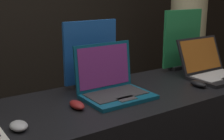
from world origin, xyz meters
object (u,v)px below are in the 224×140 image
laptop_middle (112,84)px  promo_stand_back (182,41)px  mouse_back (198,84)px  mouse_front (19,126)px  promo_stand_middle (91,55)px  person_bystander (186,48)px  mouse_middle (77,105)px  laptop_back (212,68)px

laptop_middle → promo_stand_back: 0.78m
mouse_back → promo_stand_back: size_ratio=0.27×
mouse_front → mouse_back: (1.06, -0.02, 0.00)m
promo_stand_middle → person_bystander: (1.37, 0.51, -0.18)m
mouse_middle → laptop_back: 0.99m
mouse_middle → mouse_back: same height
mouse_front → person_bystander: 2.10m
laptop_back → person_bystander: (0.63, 0.80, -0.06)m
laptop_middle → laptop_back: size_ratio=0.96×
laptop_middle → promo_stand_back: promo_stand_back is taller
promo_stand_middle → person_bystander: person_bystander is taller
mouse_middle → laptop_back: size_ratio=0.31×
mouse_back → person_bystander: person_bystander is taller
person_bystander → promo_stand_middle: bearing=-159.5°
promo_stand_back → promo_stand_middle: bearing=178.7°
laptop_back → promo_stand_back: bearing=90.0°
laptop_back → promo_stand_back: promo_stand_back is taller
laptop_middle → mouse_front: bearing=-166.7°
mouse_front → promo_stand_back: bearing=14.7°
mouse_front → promo_stand_middle: (0.55, 0.36, 0.17)m
laptop_middle → mouse_back: size_ratio=3.13×
laptop_back → mouse_middle: bearing=179.7°
mouse_front → person_bystander: bearing=24.3°
person_bystander → mouse_back: bearing=-133.9°
mouse_front → mouse_middle: mouse_middle is taller
mouse_middle → promo_stand_back: promo_stand_back is taller
mouse_back → person_bystander: bearing=46.1°
laptop_middle → person_bystander: bearing=28.3°
mouse_front → mouse_middle: size_ratio=0.86×
promo_stand_middle → mouse_back: (0.51, -0.38, -0.17)m
mouse_middle → laptop_middle: bearing=12.9°
mouse_front → person_bystander: person_bystander is taller
promo_stand_middle → laptop_back: (0.74, -0.29, -0.13)m
mouse_middle → promo_stand_middle: 0.41m
person_bystander → mouse_front: bearing=-155.7°
mouse_middle → person_bystander: (1.61, 0.79, -0.02)m
promo_stand_middle → promo_stand_back: promo_stand_back is taller
promo_stand_middle → promo_stand_back: 0.74m
mouse_front → laptop_middle: (0.55, 0.13, 0.05)m
laptop_middle → mouse_back: 0.53m
laptop_middle → promo_stand_middle: size_ratio=0.92×
mouse_front → laptop_back: bearing=3.1°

